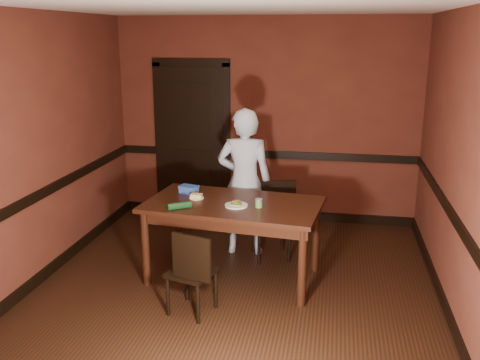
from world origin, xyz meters
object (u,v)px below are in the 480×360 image
(sandwich_plate, at_px, (236,205))
(person, at_px, (244,182))
(chair_near, at_px, (192,271))
(food_tub, at_px, (189,189))
(dining_table, at_px, (233,240))
(chair_far, at_px, (271,221))
(sauce_jar, at_px, (259,203))
(cheese_saucer, at_px, (196,197))

(sandwich_plate, bearing_deg, person, 94.12)
(chair_near, height_order, food_tub, food_tub)
(dining_table, xyz_separation_m, person, (-0.00, 0.69, 0.43))
(chair_far, distance_m, sauce_jar, 0.82)
(sandwich_plate, xyz_separation_m, cheese_saucer, (-0.46, 0.18, 0.00))
(sauce_jar, bearing_deg, cheese_saucer, 165.25)
(chair_near, bearing_deg, sauce_jar, -110.66)
(person, distance_m, food_tub, 0.69)
(chair_far, relative_size, cheese_saucer, 5.59)
(food_tub, bearing_deg, chair_near, -59.37)
(food_tub, bearing_deg, dining_table, -9.97)
(person, distance_m, sauce_jar, 0.85)
(person, relative_size, sauce_jar, 19.57)
(person, xyz_separation_m, cheese_saucer, (-0.40, -0.62, -0.00))
(dining_table, relative_size, sauce_jar, 20.27)
(cheese_saucer, bearing_deg, sandwich_plate, -21.78)
(sauce_jar, relative_size, food_tub, 0.39)
(dining_table, distance_m, chair_near, 0.81)
(person, relative_size, sandwich_plate, 7.35)
(chair_far, xyz_separation_m, sauce_jar, (-0.04, -0.70, 0.43))
(sauce_jar, distance_m, food_tub, 0.88)
(dining_table, bearing_deg, food_tub, 162.11)
(dining_table, xyz_separation_m, chair_near, (-0.23, -0.77, -0.01))
(dining_table, height_order, chair_far, chair_far)
(food_tub, bearing_deg, chair_far, 36.85)
(cheese_saucer, bearing_deg, sauce_jar, -14.75)
(chair_far, relative_size, food_tub, 3.93)
(dining_table, xyz_separation_m, food_tub, (-0.53, 0.24, 0.45))
(sauce_jar, bearing_deg, chair_near, -127.44)
(sandwich_plate, bearing_deg, food_tub, 149.09)
(cheese_saucer, bearing_deg, chair_near, -78.70)
(chair_near, relative_size, person, 0.48)
(sandwich_plate, xyz_separation_m, food_tub, (-0.58, 0.35, 0.02))
(chair_near, relative_size, cheese_saucer, 5.25)
(person, bearing_deg, chair_near, 77.19)
(food_tub, bearing_deg, person, 55.11)
(chair_far, distance_m, chair_near, 1.47)
(sandwich_plate, bearing_deg, sauce_jar, 0.73)
(person, distance_m, cheese_saucer, 0.74)
(chair_far, distance_m, cheese_saucer, 0.98)
(sandwich_plate, distance_m, sauce_jar, 0.23)
(person, bearing_deg, dining_table, 86.43)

